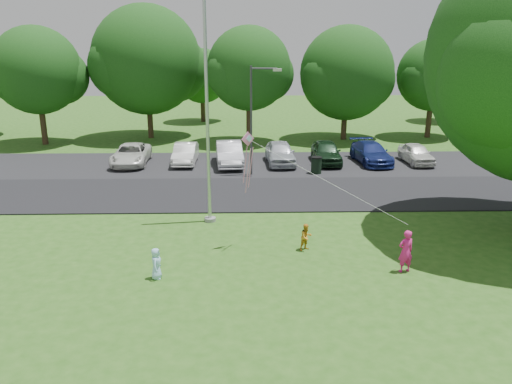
{
  "coord_description": "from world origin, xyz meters",
  "views": [
    {
      "loc": [
        -2.03,
        -15.4,
        7.37
      ],
      "look_at": [
        -1.53,
        4.0,
        1.6
      ],
      "focal_mm": 35.0,
      "sensor_mm": 36.0,
      "label": 1
    }
  ],
  "objects_px": {
    "child_blue": "(156,264)",
    "flagpole": "(207,125)",
    "woman": "(406,251)",
    "child_yellow": "(306,237)",
    "street_lamp": "(255,111)",
    "trash_can": "(316,166)",
    "kite": "(252,153)"
  },
  "relations": [
    {
      "from": "trash_can",
      "to": "woman",
      "type": "xyz_separation_m",
      "value": [
        1.12,
        -13.16,
        0.22
      ]
    },
    {
      "from": "trash_can",
      "to": "child_yellow",
      "type": "bearing_deg",
      "value": -99.94
    },
    {
      "from": "trash_can",
      "to": "child_yellow",
      "type": "height_order",
      "value": "trash_can"
    },
    {
      "from": "flagpole",
      "to": "street_lamp",
      "type": "relative_size",
      "value": 1.6
    },
    {
      "from": "child_blue",
      "to": "kite",
      "type": "relative_size",
      "value": 0.19
    },
    {
      "from": "flagpole",
      "to": "street_lamp",
      "type": "distance_m",
      "value": 8.08
    },
    {
      "from": "child_yellow",
      "to": "child_blue",
      "type": "xyz_separation_m",
      "value": [
        -5.16,
        -2.23,
        0.02
      ]
    },
    {
      "from": "kite",
      "to": "child_yellow",
      "type": "bearing_deg",
      "value": -43.27
    },
    {
      "from": "trash_can",
      "to": "child_blue",
      "type": "xyz_separation_m",
      "value": [
        -7.13,
        -13.46,
        0.0
      ]
    },
    {
      "from": "woman",
      "to": "kite",
      "type": "height_order",
      "value": "kite"
    },
    {
      "from": "child_yellow",
      "to": "kite",
      "type": "relative_size",
      "value": 0.19
    },
    {
      "from": "street_lamp",
      "to": "woman",
      "type": "bearing_deg",
      "value": -62.03
    },
    {
      "from": "flagpole",
      "to": "woman",
      "type": "distance_m",
      "value": 9.24
    },
    {
      "from": "trash_can",
      "to": "kite",
      "type": "bearing_deg",
      "value": -109.93
    },
    {
      "from": "street_lamp",
      "to": "trash_can",
      "type": "distance_m",
      "value": 4.82
    },
    {
      "from": "child_blue",
      "to": "kite",
      "type": "xyz_separation_m",
      "value": [
        3.18,
        2.56,
        3.08
      ]
    },
    {
      "from": "woman",
      "to": "child_blue",
      "type": "distance_m",
      "value": 8.26
    },
    {
      "from": "trash_can",
      "to": "street_lamp",
      "type": "bearing_deg",
      "value": -176.47
    },
    {
      "from": "child_yellow",
      "to": "child_blue",
      "type": "relative_size",
      "value": 0.97
    },
    {
      "from": "street_lamp",
      "to": "kite",
      "type": "distance_m",
      "value": 10.69
    },
    {
      "from": "flagpole",
      "to": "child_blue",
      "type": "height_order",
      "value": "flagpole"
    },
    {
      "from": "flagpole",
      "to": "street_lamp",
      "type": "height_order",
      "value": "flagpole"
    },
    {
      "from": "flagpole",
      "to": "street_lamp",
      "type": "xyz_separation_m",
      "value": [
        2.16,
        7.77,
        -0.42
      ]
    },
    {
      "from": "child_yellow",
      "to": "kite",
      "type": "height_order",
      "value": "kite"
    },
    {
      "from": "flagpole",
      "to": "child_blue",
      "type": "relative_size",
      "value": 9.49
    },
    {
      "from": "woman",
      "to": "child_blue",
      "type": "bearing_deg",
      "value": -13.02
    },
    {
      "from": "street_lamp",
      "to": "woman",
      "type": "distance_m",
      "value": 14.09
    },
    {
      "from": "child_blue",
      "to": "flagpole",
      "type": "bearing_deg",
      "value": -11.55
    },
    {
      "from": "trash_can",
      "to": "woman",
      "type": "distance_m",
      "value": 13.21
    },
    {
      "from": "child_blue",
      "to": "street_lamp",
      "type": "bearing_deg",
      "value": -12.27
    },
    {
      "from": "street_lamp",
      "to": "flagpole",
      "type": "bearing_deg",
      "value": -97.51
    },
    {
      "from": "child_blue",
      "to": "kite",
      "type": "distance_m",
      "value": 5.12
    }
  ]
}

